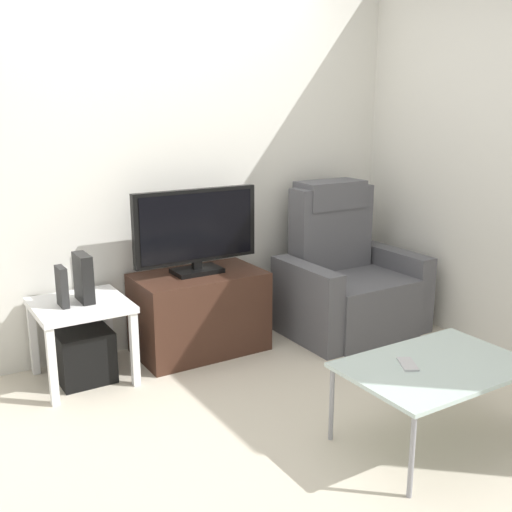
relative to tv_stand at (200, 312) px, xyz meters
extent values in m
plane|color=beige|center=(-0.12, -0.82, -0.27)|extent=(6.40, 6.40, 0.00)
cube|color=silver|center=(-0.12, 0.31, 1.03)|extent=(6.40, 0.06, 2.60)
cube|color=silver|center=(1.76, -0.82, 1.03)|extent=(0.06, 4.48, 2.60)
cube|color=#3D2319|center=(0.00, 0.00, 0.00)|extent=(0.85, 0.50, 0.54)
cube|color=black|center=(0.00, -0.24, 0.11)|extent=(0.78, 0.02, 0.02)
cube|color=black|center=(0.00, -0.19, 0.14)|extent=(0.34, 0.11, 0.04)
cube|color=black|center=(0.00, 0.02, 0.29)|extent=(0.32, 0.20, 0.03)
cube|color=black|center=(0.00, 0.02, 0.33)|extent=(0.06, 0.04, 0.05)
cube|color=black|center=(0.00, 0.02, 0.59)|extent=(0.86, 0.05, 0.48)
cube|color=black|center=(0.00, 0.00, 0.59)|extent=(0.79, 0.01, 0.43)
cube|color=#515156|center=(1.12, -0.25, -0.06)|extent=(0.70, 0.72, 0.42)
cube|color=#515156|center=(1.12, 0.02, 0.46)|extent=(0.64, 0.20, 0.62)
cube|color=#515156|center=(1.12, 0.04, 0.71)|extent=(0.50, 0.26, 0.20)
cube|color=#515156|center=(0.70, -0.25, 0.01)|extent=(0.14, 0.68, 0.56)
cube|color=#515156|center=(1.54, -0.25, 0.01)|extent=(0.14, 0.68, 0.56)
cube|color=white|center=(-0.80, -0.03, 0.20)|extent=(0.54, 0.54, 0.04)
cube|color=white|center=(-1.04, -0.27, -0.04)|extent=(0.04, 0.04, 0.46)
cube|color=white|center=(-0.56, -0.27, -0.04)|extent=(0.04, 0.04, 0.46)
cube|color=white|center=(-1.04, 0.21, -0.04)|extent=(0.04, 0.04, 0.46)
cube|color=white|center=(-0.56, 0.21, -0.04)|extent=(0.04, 0.04, 0.46)
cube|color=black|center=(-0.80, -0.03, -0.11)|extent=(0.32, 0.32, 0.32)
cube|color=#262626|center=(-0.90, -0.05, 0.34)|extent=(0.04, 0.13, 0.24)
cube|color=black|center=(-0.76, -0.02, 0.36)|extent=(0.07, 0.20, 0.29)
cube|color=#B2C6C1|center=(0.47, -1.63, 0.13)|extent=(0.90, 0.60, 0.02)
cylinder|color=gray|center=(0.05, -1.90, -0.08)|extent=(0.02, 0.02, 0.39)
cylinder|color=gray|center=(0.05, -1.36, -0.08)|extent=(0.02, 0.02, 0.39)
cylinder|color=gray|center=(0.89, -1.36, -0.08)|extent=(0.02, 0.02, 0.39)
cube|color=#B7B7BC|center=(0.35, -1.56, 0.14)|extent=(0.13, 0.17, 0.01)
camera|label=1|loc=(-1.70, -3.49, 1.37)|focal=42.61mm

